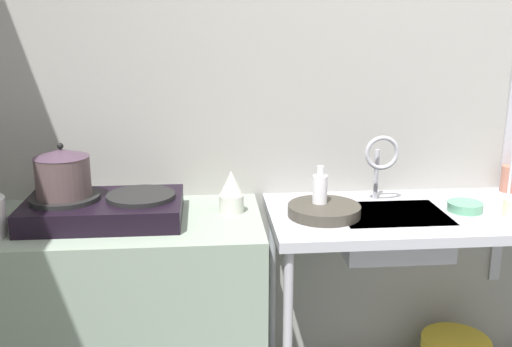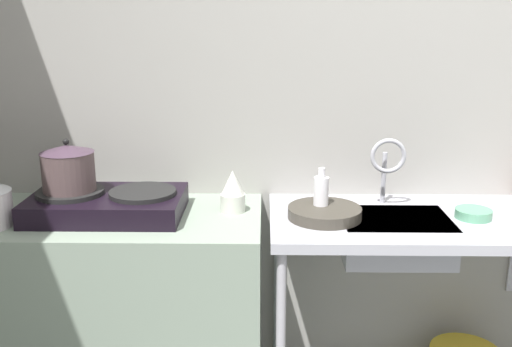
# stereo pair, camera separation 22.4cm
# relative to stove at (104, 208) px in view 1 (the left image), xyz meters

# --- Properties ---
(wall_back) EXTENTS (4.65, 0.10, 2.68)m
(wall_back) POSITION_rel_stove_xyz_m (1.27, 0.35, 0.43)
(wall_back) COLOR gray
(wall_back) RESTS_ON ground
(counter_concrete) EXTENTS (1.21, 0.59, 0.86)m
(counter_concrete) POSITION_rel_stove_xyz_m (-0.00, 0.00, -0.48)
(counter_concrete) COLOR gray
(counter_concrete) RESTS_ON ground
(counter_sink) EXTENTS (1.48, 0.59, 0.86)m
(counter_sink) POSITION_rel_stove_xyz_m (1.38, -0.00, -0.11)
(counter_sink) COLOR #ABABB5
(counter_sink) RESTS_ON ground
(stove) EXTENTS (0.59, 0.37, 0.10)m
(stove) POSITION_rel_stove_xyz_m (0.00, 0.00, 0.00)
(stove) COLOR black
(stove) RESTS_ON counter_concrete
(pot_on_left_burner) EXTENTS (0.21, 0.21, 0.21)m
(pot_on_left_burner) POSITION_rel_stove_xyz_m (-0.14, 0.00, 0.15)
(pot_on_left_burner) COLOR #4F3D3D
(pot_on_left_burner) RESTS_ON stove
(percolator) EXTENTS (0.10, 0.10, 0.17)m
(percolator) POSITION_rel_stove_xyz_m (0.49, 0.05, 0.04)
(percolator) COLOR beige
(percolator) RESTS_ON counter_concrete
(sink_basin) EXTENTS (0.42, 0.32, 0.16)m
(sink_basin) POSITION_rel_stove_xyz_m (1.13, -0.02, -0.13)
(sink_basin) COLOR #ABABB5
(sink_basin) RESTS_ON counter_sink
(faucet) EXTENTS (0.14, 0.08, 0.29)m
(faucet) POSITION_rel_stove_xyz_m (1.12, 0.12, 0.15)
(faucet) COLOR #ABABB5
(faucet) RESTS_ON counter_sink
(frying_pan) EXTENTS (0.29, 0.29, 0.04)m
(frying_pan) POSITION_rel_stove_xyz_m (0.85, -0.02, -0.03)
(frying_pan) COLOR #3C372F
(frying_pan) RESTS_ON counter_sink
(small_bowl_on_drainboard) EXTENTS (0.14, 0.14, 0.04)m
(small_bowl_on_drainboard) POSITION_rel_stove_xyz_m (1.43, -0.01, -0.03)
(small_bowl_on_drainboard) COLOR #599876
(small_bowl_on_drainboard) RESTS_ON counter_sink
(bottle_by_sink) EXTENTS (0.06, 0.06, 0.19)m
(bottle_by_sink) POSITION_rel_stove_xyz_m (0.84, 0.01, 0.03)
(bottle_by_sink) COLOR silver
(bottle_by_sink) RESTS_ON counter_sink
(utensil_jar) EXTENTS (0.08, 0.08, 0.22)m
(utensil_jar) POSITION_rel_stove_xyz_m (1.75, 0.23, 0.01)
(utensil_jar) COLOR #A36553
(utensil_jar) RESTS_ON counter_sink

